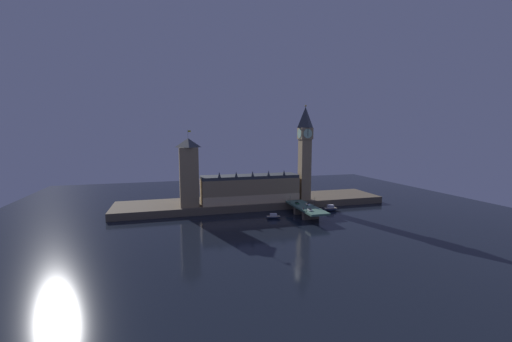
% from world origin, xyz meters
% --- Properties ---
extents(ground_plane, '(400.00, 400.00, 0.00)m').
position_xyz_m(ground_plane, '(0.00, 0.00, 0.00)').
color(ground_plane, black).
extents(embankment, '(220.00, 42.00, 5.52)m').
position_xyz_m(embankment, '(0.00, 39.00, 2.76)').
color(embankment, brown).
rests_on(embankment, ground_plane).
extents(parliament_hall, '(77.52, 19.75, 25.74)m').
position_xyz_m(parliament_hall, '(-5.41, 30.20, 16.22)').
color(parliament_hall, '#9E845B').
rests_on(parliament_hall, embankment).
extents(clock_tower, '(10.35, 10.46, 77.35)m').
position_xyz_m(clock_tower, '(39.75, 25.68, 46.50)').
color(clock_tower, '#9E845B').
rests_on(clock_tower, embankment).
extents(victoria_tower, '(13.83, 13.83, 56.96)m').
position_xyz_m(victoria_tower, '(-53.17, 28.28, 31.12)').
color(victoria_tower, '#9E845B').
rests_on(victoria_tower, embankment).
extents(bridge, '(13.94, 46.00, 7.35)m').
position_xyz_m(bridge, '(27.46, -5.00, 5.42)').
color(bridge, '#4C7560').
rests_on(bridge, ground_plane).
extents(car_northbound_lead, '(2.07, 3.94, 1.48)m').
position_xyz_m(car_northbound_lead, '(24.39, 4.35, 8.04)').
color(car_northbound_lead, '#235633').
rests_on(car_northbound_lead, bridge).
extents(car_northbound_trail, '(2.10, 4.73, 1.40)m').
position_xyz_m(car_northbound_trail, '(24.39, -17.67, 8.01)').
color(car_northbound_trail, silver).
rests_on(car_northbound_trail, bridge).
extents(car_southbound_trail, '(1.94, 4.77, 1.59)m').
position_xyz_m(car_southbound_trail, '(30.53, -1.45, 8.09)').
color(car_southbound_trail, white).
rests_on(car_southbound_trail, bridge).
extents(pedestrian_near_rail, '(0.38, 0.38, 1.80)m').
position_xyz_m(pedestrian_near_rail, '(21.33, -13.68, 8.30)').
color(pedestrian_near_rail, black).
rests_on(pedestrian_near_rail, bridge).
extents(pedestrian_mid_walk, '(0.38, 0.38, 1.64)m').
position_xyz_m(pedestrian_mid_walk, '(33.60, -4.49, 8.21)').
color(pedestrian_mid_walk, black).
rests_on(pedestrian_mid_walk, bridge).
extents(street_lamp_near, '(1.34, 0.60, 5.91)m').
position_xyz_m(street_lamp_near, '(20.93, -19.72, 11.05)').
color(street_lamp_near, '#2D3333').
rests_on(street_lamp_near, bridge).
extents(street_lamp_mid, '(1.34, 0.60, 6.36)m').
position_xyz_m(street_lamp_mid, '(34.00, -5.00, 11.33)').
color(street_lamp_mid, '#2D3333').
rests_on(street_lamp_mid, bridge).
extents(street_lamp_far, '(1.34, 0.60, 6.28)m').
position_xyz_m(street_lamp_far, '(20.93, 9.72, 11.28)').
color(street_lamp_far, '#2D3333').
rests_on(street_lamp_far, bridge).
extents(boat_upstream, '(11.16, 5.49, 3.59)m').
position_xyz_m(boat_upstream, '(2.66, -4.42, 1.31)').
color(boat_upstream, '#1E2842').
rests_on(boat_upstream, ground_plane).
extents(boat_downstream, '(11.03, 5.40, 4.79)m').
position_xyz_m(boat_downstream, '(52.71, 4.78, 1.75)').
color(boat_downstream, '#1E2842').
rests_on(boat_downstream, ground_plane).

